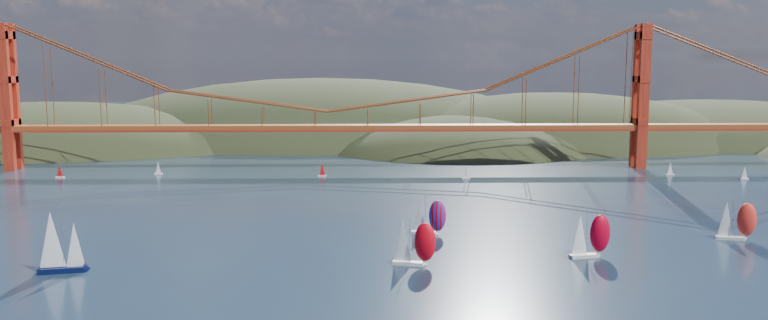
{
  "coord_description": "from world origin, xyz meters",
  "views": [
    {
      "loc": [
        13.85,
        -105.46,
        42.9
      ],
      "look_at": [
        18.89,
        90.0,
        15.66
      ],
      "focal_mm": 35.0,
      "sensor_mm": 36.0,
      "label": 1
    }
  ],
  "objects_px": {
    "sloop_navy": "(58,243)",
    "racer_2": "(736,220)",
    "racer_rwb": "(428,216)",
    "racer_1": "(590,235)",
    "racer_0": "(413,242)"
  },
  "relations": [
    {
      "from": "sloop_navy",
      "to": "racer_1",
      "type": "relative_size",
      "value": 1.31
    },
    {
      "from": "racer_1",
      "to": "racer_2",
      "type": "distance_m",
      "value": 41.57
    },
    {
      "from": "sloop_navy",
      "to": "racer_2",
      "type": "bearing_deg",
      "value": -2.64
    },
    {
      "from": "sloop_navy",
      "to": "racer_rwb",
      "type": "distance_m",
      "value": 81.97
    },
    {
      "from": "racer_1",
      "to": "racer_rwb",
      "type": "height_order",
      "value": "racer_1"
    },
    {
      "from": "sloop_navy",
      "to": "racer_1",
      "type": "xyz_separation_m",
      "value": [
        109.05,
        8.45,
        -1.14
      ]
    },
    {
      "from": "racer_0",
      "to": "racer_2",
      "type": "height_order",
      "value": "racer_0"
    },
    {
      "from": "sloop_navy",
      "to": "racer_2",
      "type": "distance_m",
      "value": 149.78
    },
    {
      "from": "racer_2",
      "to": "racer_rwb",
      "type": "relative_size",
      "value": 1.04
    },
    {
      "from": "sloop_navy",
      "to": "racer_2",
      "type": "xyz_separation_m",
      "value": [
        148.0,
        22.97,
        -1.33
      ]
    },
    {
      "from": "racer_1",
      "to": "racer_rwb",
      "type": "distance_m",
      "value": 39.3
    },
    {
      "from": "racer_rwb",
      "to": "racer_2",
      "type": "bearing_deg",
      "value": 11.85
    },
    {
      "from": "racer_0",
      "to": "racer_rwb",
      "type": "relative_size",
      "value": 1.07
    },
    {
      "from": "racer_1",
      "to": "racer_rwb",
      "type": "bearing_deg",
      "value": 134.12
    },
    {
      "from": "sloop_navy",
      "to": "racer_rwb",
      "type": "bearing_deg",
      "value": 10.07
    }
  ]
}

